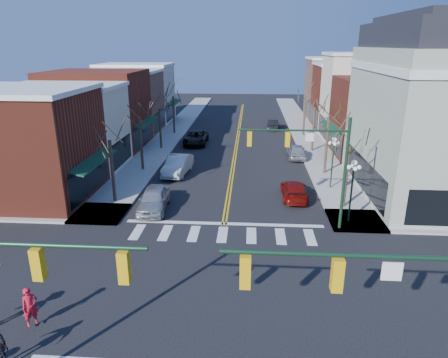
% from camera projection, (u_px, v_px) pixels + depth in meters
% --- Properties ---
extents(ground, '(160.00, 160.00, 0.00)m').
position_uv_depth(ground, '(213.00, 293.00, 18.97)').
color(ground, black).
rests_on(ground, ground).
extents(sidewalk_left, '(3.50, 70.00, 0.15)m').
position_uv_depth(sidewalk_left, '(142.00, 166.00, 38.40)').
color(sidewalk_left, '#9E9B93').
rests_on(sidewalk_left, ground).
extents(sidewalk_right, '(3.50, 70.00, 0.15)m').
position_uv_depth(sidewalk_right, '(326.00, 170.00, 37.29)').
color(sidewalk_right, '#9E9B93').
rests_on(sidewalk_right, ground).
extents(bldg_left_brick_a, '(10.00, 8.50, 8.00)m').
position_uv_depth(bldg_left_brick_a, '(21.00, 146.00, 29.78)').
color(bldg_left_brick_a, maroon).
rests_on(bldg_left_brick_a, ground).
extents(bldg_left_stucco_a, '(10.00, 7.00, 7.50)m').
position_uv_depth(bldg_left_stucco_a, '(67.00, 129.00, 37.18)').
color(bldg_left_stucco_a, beige).
rests_on(bldg_left_stucco_a, ground).
extents(bldg_left_brick_b, '(10.00, 9.00, 8.50)m').
position_uv_depth(bldg_left_brick_b, '(98.00, 110.00, 44.58)').
color(bldg_left_brick_b, maroon).
rests_on(bldg_left_brick_b, ground).
extents(bldg_left_tan, '(10.00, 7.50, 7.80)m').
position_uv_depth(bldg_left_tan, '(121.00, 103.00, 52.48)').
color(bldg_left_tan, '#916650').
rests_on(bldg_left_tan, ground).
extents(bldg_left_stucco_b, '(10.00, 8.00, 8.20)m').
position_uv_depth(bldg_left_stucco_b, '(137.00, 94.00, 59.74)').
color(bldg_left_stucco_b, beige).
rests_on(bldg_left_stucco_b, ground).
extents(bldg_right_brick_a, '(10.00, 8.50, 8.00)m').
position_uv_depth(bldg_right_brick_a, '(386.00, 118.00, 41.03)').
color(bldg_right_brick_a, maroon).
rests_on(bldg_right_brick_a, ground).
extents(bldg_right_stucco, '(10.00, 7.00, 10.00)m').
position_uv_depth(bldg_right_stucco, '(367.00, 99.00, 48.03)').
color(bldg_right_stucco, beige).
rests_on(bldg_right_stucco, ground).
extents(bldg_right_brick_b, '(10.00, 8.00, 8.50)m').
position_uv_depth(bldg_right_brick_b, '(351.00, 97.00, 55.35)').
color(bldg_right_brick_b, maroon).
rests_on(bldg_right_brick_b, ground).
extents(bldg_right_tan, '(10.00, 8.00, 9.00)m').
position_uv_depth(bldg_right_tan, '(340.00, 89.00, 62.83)').
color(bldg_right_tan, '#916650').
rests_on(bldg_right_tan, ground).
extents(traffic_mast_near_right, '(6.60, 0.28, 7.20)m').
position_uv_depth(traffic_mast_near_right, '(402.00, 316.00, 10.11)').
color(traffic_mast_near_right, '#14331E').
rests_on(traffic_mast_near_right, ground).
extents(traffic_mast_far_right, '(6.60, 0.28, 7.20)m').
position_uv_depth(traffic_mast_far_right, '(315.00, 158.00, 24.10)').
color(traffic_mast_far_right, '#14331E').
rests_on(traffic_mast_far_right, ground).
extents(lamppost_corner, '(0.36, 0.36, 4.33)m').
position_uv_depth(lamppost_corner, '(353.00, 181.00, 25.53)').
color(lamppost_corner, '#14331E').
rests_on(lamppost_corner, ground).
extents(lamppost_midblock, '(0.36, 0.36, 4.33)m').
position_uv_depth(lamppost_midblock, '(333.00, 154.00, 31.67)').
color(lamppost_midblock, '#14331E').
rests_on(lamppost_midblock, ground).
extents(tree_left_a, '(0.24, 0.24, 4.76)m').
position_uv_depth(tree_left_a, '(113.00, 172.00, 29.14)').
color(tree_left_a, '#382B21').
rests_on(tree_left_a, ground).
extents(tree_left_b, '(0.24, 0.24, 5.04)m').
position_uv_depth(tree_left_b, '(141.00, 144.00, 36.65)').
color(tree_left_b, '#382B21').
rests_on(tree_left_b, ground).
extents(tree_left_c, '(0.24, 0.24, 4.55)m').
position_uv_depth(tree_left_c, '(160.00, 129.00, 44.29)').
color(tree_left_c, '#382B21').
rests_on(tree_left_c, ground).
extents(tree_left_d, '(0.24, 0.24, 4.90)m').
position_uv_depth(tree_left_d, '(174.00, 115.00, 51.79)').
color(tree_left_d, '#382B21').
rests_on(tree_left_d, ground).
extents(tree_right_a, '(0.24, 0.24, 4.62)m').
position_uv_depth(tree_right_a, '(346.00, 178.00, 28.09)').
color(tree_right_a, '#382B21').
rests_on(tree_right_a, ground).
extents(tree_right_b, '(0.24, 0.24, 5.18)m').
position_uv_depth(tree_right_b, '(326.00, 146.00, 35.56)').
color(tree_right_b, '#382B21').
rests_on(tree_right_b, ground).
extents(tree_right_c, '(0.24, 0.24, 4.83)m').
position_uv_depth(tree_right_c, '(313.00, 130.00, 43.17)').
color(tree_right_c, '#382B21').
rests_on(tree_right_c, ground).
extents(tree_right_d, '(0.24, 0.24, 4.97)m').
position_uv_depth(tree_right_d, '(304.00, 117.00, 50.71)').
color(tree_right_d, '#382B21').
rests_on(tree_right_d, ground).
extents(car_left_near, '(2.14, 4.83, 1.61)m').
position_uv_depth(car_left_near, '(154.00, 199.00, 28.29)').
color(car_left_near, '#B0B1B5').
rests_on(car_left_near, ground).
extents(car_left_mid, '(2.30, 5.21, 1.66)m').
position_uv_depth(car_left_mid, '(178.00, 165.00, 36.16)').
color(car_left_mid, silver).
rests_on(car_left_mid, ground).
extents(car_left_far, '(2.54, 5.50, 1.53)m').
position_uv_depth(car_left_far, '(196.00, 138.00, 46.98)').
color(car_left_far, black).
rests_on(car_left_far, ground).
extents(car_right_near, '(1.87, 4.58, 1.33)m').
position_uv_depth(car_right_near, '(294.00, 190.00, 30.47)').
color(car_right_near, maroon).
rests_on(car_right_near, ground).
extents(car_right_mid, '(1.78, 4.39, 1.49)m').
position_uv_depth(car_right_mid, '(297.00, 151.00, 41.21)').
color(car_right_mid, '#BABABF').
rests_on(car_right_mid, ground).
extents(car_right_far, '(1.97, 4.30, 1.37)m').
position_uv_depth(car_right_far, '(274.00, 124.00, 55.45)').
color(car_right_far, black).
rests_on(car_right_far, ground).
extents(pedestrian_red_a, '(0.73, 0.74, 1.72)m').
position_uv_depth(pedestrian_red_a, '(30.00, 307.00, 16.41)').
color(pedestrian_red_a, red).
rests_on(pedestrian_red_a, sidewalk_left).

